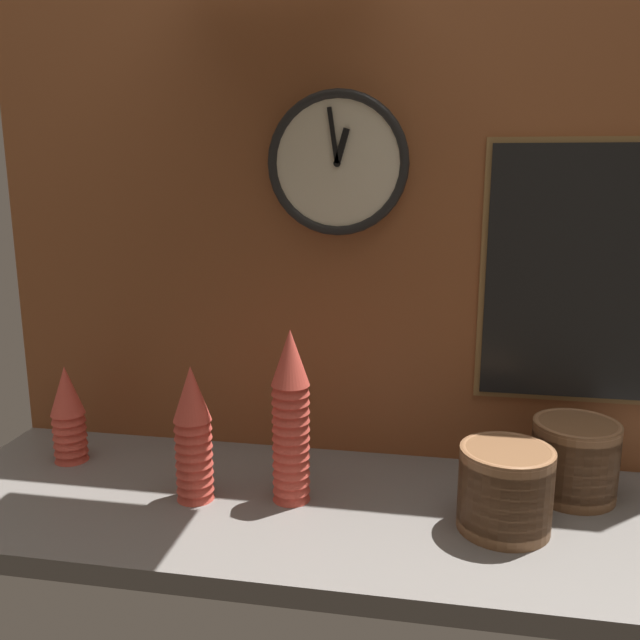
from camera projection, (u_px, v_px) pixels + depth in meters
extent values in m
cube|color=slate|center=(328.00, 511.00, 1.33)|extent=(1.60, 0.56, 0.04)
cube|color=brown|center=(349.00, 222.00, 1.47)|extent=(1.60, 0.03, 1.05)
cone|color=#DB4C3D|center=(70.00, 437.00, 1.51)|extent=(0.07, 0.07, 0.11)
cone|color=#DB4C3D|center=(69.00, 429.00, 1.50)|extent=(0.07, 0.07, 0.11)
cone|color=#DB4C3D|center=(69.00, 422.00, 1.50)|extent=(0.07, 0.07, 0.11)
cone|color=#DB4C3D|center=(68.00, 414.00, 1.49)|extent=(0.07, 0.07, 0.11)
cone|color=#DB4C3D|center=(67.00, 406.00, 1.49)|extent=(0.07, 0.07, 0.11)
cone|color=#DB4C3D|center=(67.00, 398.00, 1.49)|extent=(0.07, 0.07, 0.11)
cone|color=#DB4C3D|center=(66.00, 390.00, 1.48)|extent=(0.07, 0.07, 0.11)
cone|color=#DB4C3D|center=(195.00, 473.00, 1.33)|extent=(0.07, 0.07, 0.11)
cone|color=#DB4C3D|center=(194.00, 464.00, 1.33)|extent=(0.07, 0.07, 0.11)
cone|color=#DB4C3D|center=(194.00, 455.00, 1.32)|extent=(0.07, 0.07, 0.11)
cone|color=#DB4C3D|center=(194.00, 447.00, 1.32)|extent=(0.07, 0.07, 0.11)
cone|color=#DB4C3D|center=(193.00, 438.00, 1.32)|extent=(0.07, 0.07, 0.11)
cone|color=#DB4C3D|center=(193.00, 429.00, 1.31)|extent=(0.07, 0.07, 0.11)
cone|color=#DB4C3D|center=(192.00, 420.00, 1.31)|extent=(0.07, 0.07, 0.11)
cone|color=#DB4C3D|center=(192.00, 411.00, 1.30)|extent=(0.07, 0.07, 0.11)
cone|color=#DB4C3D|center=(192.00, 402.00, 1.30)|extent=(0.07, 0.07, 0.11)
cone|color=#DB4C3D|center=(191.00, 393.00, 1.30)|extent=(0.07, 0.07, 0.11)
cone|color=#DB4C3D|center=(291.00, 474.00, 1.33)|extent=(0.07, 0.07, 0.11)
cone|color=#DB4C3D|center=(291.00, 465.00, 1.32)|extent=(0.07, 0.07, 0.11)
cone|color=#DB4C3D|center=(291.00, 457.00, 1.32)|extent=(0.07, 0.07, 0.11)
cone|color=#DB4C3D|center=(291.00, 448.00, 1.31)|extent=(0.07, 0.07, 0.11)
cone|color=#DB4C3D|center=(291.00, 439.00, 1.31)|extent=(0.07, 0.07, 0.11)
cone|color=#DB4C3D|center=(291.00, 430.00, 1.31)|extent=(0.07, 0.07, 0.11)
cone|color=#DB4C3D|center=(291.00, 421.00, 1.30)|extent=(0.07, 0.07, 0.11)
cone|color=#DB4C3D|center=(290.00, 412.00, 1.30)|extent=(0.07, 0.07, 0.11)
cone|color=#DB4C3D|center=(290.00, 403.00, 1.29)|extent=(0.07, 0.07, 0.11)
cone|color=#DB4C3D|center=(290.00, 394.00, 1.29)|extent=(0.07, 0.07, 0.11)
cone|color=#DB4C3D|center=(290.00, 385.00, 1.29)|extent=(0.07, 0.07, 0.11)
cone|color=#DB4C3D|center=(290.00, 376.00, 1.28)|extent=(0.07, 0.07, 0.11)
cone|color=#DB4C3D|center=(290.00, 367.00, 1.28)|extent=(0.07, 0.07, 0.11)
cone|color=#DB4C3D|center=(290.00, 358.00, 1.27)|extent=(0.07, 0.07, 0.11)
cylinder|color=brown|center=(572.00, 486.00, 1.35)|extent=(0.17, 0.17, 0.04)
cylinder|color=brown|center=(573.00, 477.00, 1.35)|extent=(0.17, 0.17, 0.04)
cylinder|color=brown|center=(573.00, 468.00, 1.34)|extent=(0.17, 0.17, 0.04)
cylinder|color=brown|center=(574.00, 459.00, 1.34)|extent=(0.17, 0.17, 0.04)
cylinder|color=brown|center=(575.00, 450.00, 1.34)|extent=(0.17, 0.17, 0.04)
cylinder|color=brown|center=(576.00, 441.00, 1.33)|extent=(0.17, 0.17, 0.04)
cylinder|color=brown|center=(577.00, 432.00, 1.33)|extent=(0.17, 0.17, 0.04)
torus|color=#946542|center=(577.00, 425.00, 1.32)|extent=(0.17, 0.17, 0.01)
cylinder|color=brown|center=(503.00, 518.00, 1.23)|extent=(0.17, 0.17, 0.04)
cylinder|color=brown|center=(504.00, 509.00, 1.22)|extent=(0.17, 0.17, 0.04)
cylinder|color=brown|center=(504.00, 499.00, 1.22)|extent=(0.17, 0.17, 0.04)
cylinder|color=brown|center=(505.00, 489.00, 1.22)|extent=(0.17, 0.17, 0.04)
cylinder|color=brown|center=(506.00, 479.00, 1.21)|extent=(0.17, 0.17, 0.04)
cylinder|color=brown|center=(506.00, 469.00, 1.21)|extent=(0.17, 0.17, 0.04)
cylinder|color=brown|center=(507.00, 459.00, 1.20)|extent=(0.17, 0.17, 0.04)
torus|color=#946542|center=(508.00, 452.00, 1.20)|extent=(0.17, 0.17, 0.01)
cylinder|color=beige|center=(338.00, 163.00, 1.42)|extent=(0.29, 0.02, 0.29)
torus|color=black|center=(337.00, 163.00, 1.41)|extent=(0.30, 0.02, 0.30)
cube|color=black|center=(342.00, 146.00, 1.40)|extent=(0.03, 0.01, 0.07)
cube|color=black|center=(333.00, 135.00, 1.39)|extent=(0.03, 0.01, 0.11)
cylinder|color=black|center=(337.00, 163.00, 1.40)|extent=(0.01, 0.01, 0.01)
cube|color=olive|center=(604.00, 275.00, 1.38)|extent=(0.49, 0.01, 0.55)
cube|color=black|center=(604.00, 275.00, 1.37)|extent=(0.47, 0.01, 0.52)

